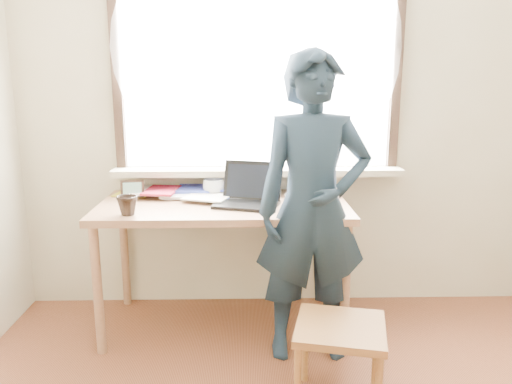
{
  "coord_description": "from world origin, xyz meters",
  "views": [
    {
      "loc": [
        -0.28,
        -1.25,
        1.51
      ],
      "look_at": [
        -0.23,
        0.95,
        1.01
      ],
      "focal_mm": 35.0,
      "sensor_mm": 36.0,
      "label": 1
    }
  ],
  "objects_px": {
    "mug_white": "(214,188)",
    "desk": "(224,216)",
    "laptop": "(249,195)",
    "mug_dark": "(127,206)",
    "work_chair": "(340,338)",
    "person": "(313,209)"
  },
  "relations": [
    {
      "from": "laptop",
      "to": "mug_dark",
      "type": "bearing_deg",
      "value": -161.01
    },
    {
      "from": "laptop",
      "to": "mug_dark",
      "type": "height_order",
      "value": "laptop"
    },
    {
      "from": "mug_white",
      "to": "mug_dark",
      "type": "height_order",
      "value": "same"
    },
    {
      "from": "mug_white",
      "to": "desk",
      "type": "bearing_deg",
      "value": -69.95
    },
    {
      "from": "laptop",
      "to": "work_chair",
      "type": "relative_size",
      "value": 0.88
    },
    {
      "from": "mug_white",
      "to": "mug_dark",
      "type": "distance_m",
      "value": 0.63
    },
    {
      "from": "person",
      "to": "laptop",
      "type": "bearing_deg",
      "value": 136.48
    },
    {
      "from": "desk",
      "to": "mug_dark",
      "type": "height_order",
      "value": "mug_dark"
    },
    {
      "from": "mug_white",
      "to": "person",
      "type": "relative_size",
      "value": 0.08
    },
    {
      "from": "work_chair",
      "to": "mug_white",
      "type": "bearing_deg",
      "value": 122.44
    },
    {
      "from": "desk",
      "to": "mug_dark",
      "type": "xyz_separation_m",
      "value": [
        -0.51,
        -0.26,
        0.13
      ]
    },
    {
      "from": "laptop",
      "to": "person",
      "type": "height_order",
      "value": "person"
    },
    {
      "from": "laptop",
      "to": "person",
      "type": "xyz_separation_m",
      "value": [
        0.34,
        -0.29,
        -0.01
      ]
    },
    {
      "from": "mug_white",
      "to": "person",
      "type": "distance_m",
      "value": 0.76
    },
    {
      "from": "mug_dark",
      "to": "work_chair",
      "type": "xyz_separation_m",
      "value": [
        1.07,
        -0.55,
        -0.49
      ]
    },
    {
      "from": "desk",
      "to": "work_chair",
      "type": "bearing_deg",
      "value": -55.07
    },
    {
      "from": "laptop",
      "to": "work_chair",
      "type": "height_order",
      "value": "laptop"
    },
    {
      "from": "desk",
      "to": "laptop",
      "type": "distance_m",
      "value": 0.21
    },
    {
      "from": "mug_white",
      "to": "person",
      "type": "height_order",
      "value": "person"
    },
    {
      "from": "desk",
      "to": "work_chair",
      "type": "distance_m",
      "value": 1.05
    },
    {
      "from": "desk",
      "to": "mug_dark",
      "type": "relative_size",
      "value": 12.96
    },
    {
      "from": "work_chair",
      "to": "person",
      "type": "height_order",
      "value": "person"
    }
  ]
}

